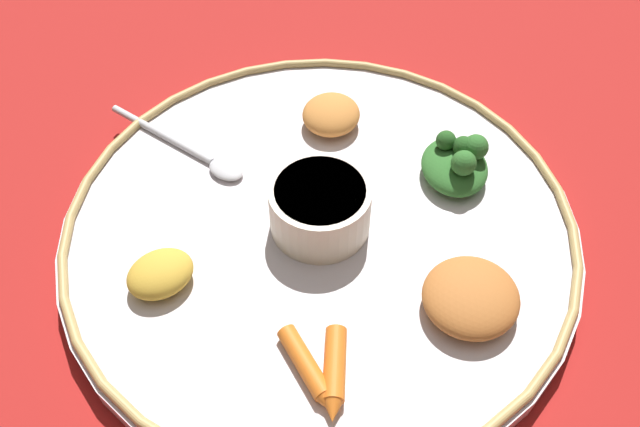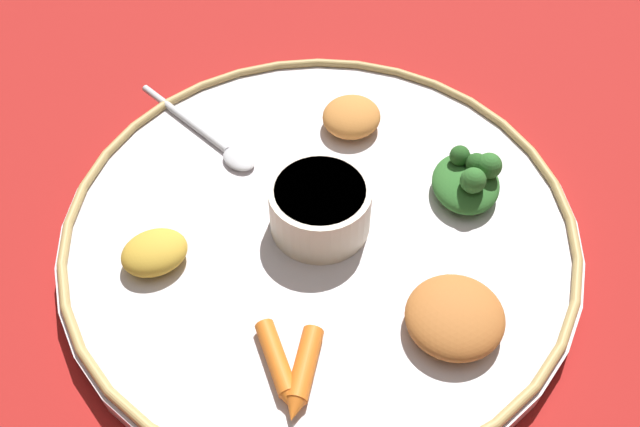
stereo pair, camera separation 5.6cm
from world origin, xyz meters
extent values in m
plane|color=maroon|center=(0.00, 0.00, 0.00)|extent=(2.40, 2.40, 0.00)
cylinder|color=silver|center=(0.00, 0.00, 0.01)|extent=(0.44, 0.44, 0.02)
torus|color=tan|center=(0.00, 0.00, 0.02)|extent=(0.43, 0.43, 0.01)
cylinder|color=beige|center=(0.00, 0.00, 0.04)|extent=(0.08, 0.08, 0.05)
cylinder|color=brown|center=(0.00, 0.00, 0.06)|extent=(0.07, 0.07, 0.01)
ellipsoid|color=silver|center=(-0.10, 0.00, 0.02)|extent=(0.03, 0.02, 0.01)
cylinder|color=silver|center=(-0.18, 0.00, 0.02)|extent=(0.12, 0.01, 0.01)
ellipsoid|color=#2D6628|center=(0.07, 0.11, 0.03)|extent=(0.09, 0.09, 0.02)
sphere|color=#23511E|center=(0.07, 0.12, 0.05)|extent=(0.02, 0.02, 0.02)
sphere|color=#2D6628|center=(0.08, 0.13, 0.05)|extent=(0.02, 0.02, 0.02)
sphere|color=#2D6628|center=(0.08, 0.11, 0.05)|extent=(0.02, 0.02, 0.02)
sphere|color=#23511E|center=(0.05, 0.12, 0.05)|extent=(0.02, 0.02, 0.02)
cylinder|color=orange|center=(0.07, -0.11, 0.03)|extent=(0.06, 0.04, 0.01)
cone|color=orange|center=(0.10, -0.13, 0.03)|extent=(0.02, 0.02, 0.01)
cylinder|color=orange|center=(0.09, -0.10, 0.03)|extent=(0.04, 0.06, 0.02)
cone|color=orange|center=(0.10, -0.13, 0.03)|extent=(0.02, 0.02, 0.01)
ellipsoid|color=gold|center=(-0.07, -0.12, 0.03)|extent=(0.06, 0.07, 0.02)
ellipsoid|color=#C67A38|center=(-0.06, 0.11, 0.03)|extent=(0.06, 0.06, 0.03)
ellipsoid|color=#B2662D|center=(0.14, 0.00, 0.03)|extent=(0.09, 0.09, 0.03)
camera|label=1|loc=(0.20, -0.29, 0.47)|focal=38.04mm
camera|label=2|loc=(0.25, -0.25, 0.47)|focal=38.04mm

